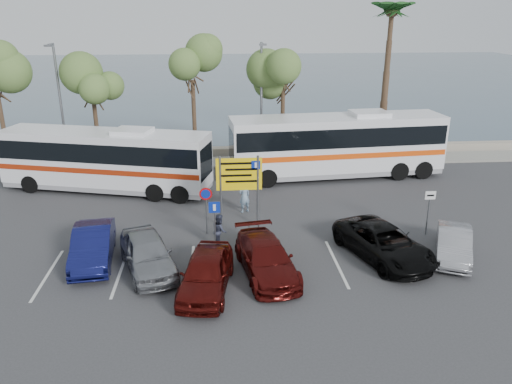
{
  "coord_description": "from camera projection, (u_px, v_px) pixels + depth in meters",
  "views": [
    {
      "loc": [
        0.0,
        -19.44,
        10.1
      ],
      "look_at": [
        1.8,
        3.0,
        1.84
      ],
      "focal_mm": 35.0,
      "sensor_mm": 36.0,
      "label": 1
    }
  ],
  "objects": [
    {
      "name": "car_maroon",
      "position": [
        266.0,
        258.0,
        20.06
      ],
      "size": [
        2.67,
        4.99,
        1.38
      ],
      "primitive_type": "imported",
      "rotation": [
        0.0,
        0.0,
        0.16
      ],
      "color": "#4D0F0C",
      "rests_on": "ground"
    },
    {
      "name": "seawall",
      "position": [
        217.0,
        152.0,
        36.55
      ],
      "size": [
        48.0,
        0.8,
        0.6
      ],
      "primitive_type": "cube",
      "color": "gray",
      "rests_on": "ground"
    },
    {
      "name": "tree_right",
      "position": [
        283.0,
        73.0,
        32.99
      ],
      "size": [
        3.2,
        3.2,
        7.4
      ],
      "color": "#382619",
      "rests_on": "kerb_strip"
    },
    {
      "name": "car_silver_b",
      "position": [
        454.0,
        244.0,
        21.37
      ],
      "size": [
        2.82,
        4.12,
        1.29
      ],
      "primitive_type": "imported",
      "rotation": [
        0.0,
        0.0,
        -0.42
      ],
      "color": "gray",
      "rests_on": "ground"
    },
    {
      "name": "car_silver_a",
      "position": [
        148.0,
        253.0,
        20.31
      ],
      "size": [
        3.13,
        4.82,
        1.52
      ],
      "primitive_type": "imported",
      "rotation": [
        0.0,
        0.0,
        0.32
      ],
      "color": "gray",
      "rests_on": "ground"
    },
    {
      "name": "car_red",
      "position": [
        206.0,
        273.0,
        18.85
      ],
      "size": [
        2.42,
        4.59,
        1.49
      ],
      "primitive_type": "imported",
      "rotation": [
        0.0,
        0.0,
        -0.16
      ],
      "color": "#4C0D0A",
      "rests_on": "ground"
    },
    {
      "name": "kerb_strip",
      "position": [
        218.0,
        162.0,
        34.75
      ],
      "size": [
        44.0,
        2.4,
        0.15
      ],
      "primitive_type": "cube",
      "color": "gray",
      "rests_on": "ground"
    },
    {
      "name": "lane_markings",
      "position": [
        193.0,
        269.0,
        20.65
      ],
      "size": [
        12.02,
        4.2,
        0.01
      ],
      "primitive_type": null,
      "color": "silver",
      "rests_on": "ground"
    },
    {
      "name": "sign_parking",
      "position": [
        215.0,
        218.0,
        21.89
      ],
      "size": [
        0.5,
        0.07,
        2.25
      ],
      "color": "slate",
      "rests_on": "ground"
    },
    {
      "name": "street_lamp_right",
      "position": [
        261.0,
        98.0,
        32.97
      ],
      "size": [
        0.45,
        1.15,
        8.01
      ],
      "color": "slate",
      "rests_on": "kerb_strip"
    },
    {
      "name": "direction_sign",
      "position": [
        239.0,
        180.0,
        23.91
      ],
      "size": [
        2.2,
        0.12,
        3.6
      ],
      "color": "slate",
      "rests_on": "ground"
    },
    {
      "name": "tree_mid",
      "position": [
        192.0,
        66.0,
        32.37
      ],
      "size": [
        3.2,
        3.2,
        8.0
      ],
      "color": "#382619",
      "rests_on": "kerb_strip"
    },
    {
      "name": "street_lamp_left",
      "position": [
        60.0,
        101.0,
        31.99
      ],
      "size": [
        0.45,
        1.15,
        8.01
      ],
      "color": "slate",
      "rests_on": "kerb_strip"
    },
    {
      "name": "coach_bus_left",
      "position": [
        106.0,
        162.0,
        28.99
      ],
      "size": [
        12.43,
        5.68,
        3.79
      ],
      "color": "white",
      "rests_on": "ground"
    },
    {
      "name": "coach_bus_right",
      "position": [
        337.0,
        147.0,
        31.4
      ],
      "size": [
        13.55,
        3.99,
        4.16
      ],
      "color": "white",
      "rests_on": "ground"
    },
    {
      "name": "sign_no_stop",
      "position": [
        206.0,
        203.0,
        23.32
      ],
      "size": [
        0.6,
        0.08,
        2.35
      ],
      "color": "slate",
      "rests_on": "ground"
    },
    {
      "name": "pedestrian_near",
      "position": [
        244.0,
        196.0,
        26.15
      ],
      "size": [
        0.78,
        0.69,
        1.79
      ],
      "primitive_type": "imported",
      "rotation": [
        0.0,
        0.0,
        3.65
      ],
      "color": "#7B98B3",
      "rests_on": "ground"
    },
    {
      "name": "sign_taxi",
      "position": [
        429.0,
        207.0,
        23.32
      ],
      "size": [
        0.5,
        0.07,
        2.2
      ],
      "color": "slate",
      "rests_on": "ground"
    },
    {
      "name": "ground",
      "position": [
        220.0,
        257.0,
        21.67
      ],
      "size": [
        120.0,
        120.0,
        0.0
      ],
      "primitive_type": "plane",
      "color": "#343437",
      "rests_on": "ground"
    },
    {
      "name": "pedestrian_far",
      "position": [
        220.0,
        231.0,
        22.34
      ],
      "size": [
        0.74,
        0.87,
        1.57
      ],
      "primitive_type": "imported",
      "rotation": [
        0.0,
        0.0,
        1.78
      ],
      "color": "#2F3246",
      "rests_on": "ground"
    },
    {
      "name": "suv_black",
      "position": [
        384.0,
        243.0,
        21.32
      ],
      "size": [
        3.88,
        5.6,
        1.42
      ],
      "primitive_type": "imported",
      "rotation": [
        0.0,
        0.0,
        0.33
      ],
      "color": "black",
      "rests_on": "ground"
    },
    {
      "name": "car_blue",
      "position": [
        93.0,
        245.0,
        21.03
      ],
      "size": [
        2.08,
        4.63,
        1.48
      ],
      "primitive_type": "imported",
      "rotation": [
        0.0,
        0.0,
        0.12
      ],
      "color": "#10134C",
      "rests_on": "ground"
    },
    {
      "name": "tree_left",
      "position": [
        91.0,
        77.0,
        32.11
      ],
      "size": [
        3.2,
        3.2,
        7.2
      ],
      "color": "#382619",
      "rests_on": "kerb_strip"
    },
    {
      "name": "sea",
      "position": [
        215.0,
        78.0,
        77.83
      ],
      "size": [
        140.0,
        140.0,
        0.0
      ],
      "primitive_type": "plane",
      "color": "#3F5665",
      "rests_on": "ground"
    },
    {
      "name": "palm_tree",
      "position": [
        392.0,
        13.0,
        32.24
      ],
      "size": [
        4.8,
        4.8,
        11.2
      ],
      "color": "#382619",
      "rests_on": "kerb_strip"
    }
  ]
}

